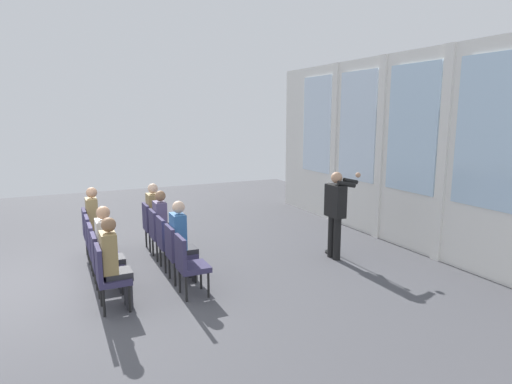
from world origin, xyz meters
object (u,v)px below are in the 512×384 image
object	(u,v)px
chair_r1_c1	(95,238)
audience_r1_c4	(113,259)
audience_r0_c1	(163,221)
chair_r0_c4	(188,262)
chair_r0_c1	(159,231)
chair_r1_c3	(103,260)
chair_r1_c0	(91,230)
chair_r1_c4	(108,274)
chair_r1_c2	(98,248)
chair_r0_c3	(177,250)
mic_stand	(333,236)
audience_r0_c0	(155,213)
speaker	(336,209)
chair_r0_c2	(167,240)
audience_r1_c3	(107,245)
audience_r0_c3	(181,237)
audience_r1_c0	(95,218)
chair_r0_c0	(152,223)

from	to	relation	value
chair_r1_c1	audience_r1_c4	distance (m)	1.94
audience_r0_c1	chair_r0_c4	xyz separation A→B (m)	(1.93, -0.08, -0.19)
chair_r0_c1	chair_r1_c3	size ratio (longest dim) A/B	1.00
chair_r1_c0	chair_r1_c4	world-z (taller)	same
chair_r1_c1	chair_r1_c2	size ratio (longest dim) A/B	1.00
chair_r0_c3	chair_r1_c2	bearing A→B (deg)	-119.24
mic_stand	chair_r1_c1	size ratio (longest dim) A/B	1.65
audience_r0_c0	chair_r1_c3	world-z (taller)	audience_r0_c0
speaker	chair_r0_c1	xyz separation A→B (m)	(-1.38, -3.02, -0.43)
chair_r0_c3	chair_r1_c2	distance (m)	1.31
audience_r0_c0	audience_r1_c4	size ratio (longest dim) A/B	1.01
audience_r0_c1	chair_r1_c1	bearing A→B (deg)	-90.00
chair_r1_c0	chair_r0_c2	bearing A→B (deg)	41.77
chair_r0_c4	chair_r1_c1	xyz separation A→B (m)	(-1.93, -1.15, 0.00)
mic_stand	chair_r1_c4	size ratio (longest dim) A/B	1.65
audience_r1_c3	chair_r1_c3	bearing A→B (deg)	-90.00
audience_r0_c3	chair_r1_c2	bearing A→B (deg)	-117.62
chair_r1_c0	chair_r1_c4	distance (m)	2.57
audience_r1_c0	chair_r1_c4	distance (m)	2.58
audience_r1_c0	chair_r1_c4	world-z (taller)	audience_r1_c0
audience_r0_c1	chair_r0_c2	xyz separation A→B (m)	(0.64, -0.08, -0.19)
chair_r1_c4	audience_r1_c4	size ratio (longest dim) A/B	0.71
audience_r0_c0	chair_r0_c3	distance (m)	1.94
audience_r0_c0	chair_r0_c4	bearing A→B (deg)	-1.78
chair_r1_c2	audience_r1_c0	bearing A→B (deg)	176.45
audience_r0_c1	chair_r0_c4	bearing A→B (deg)	-2.44
chair_r0_c3	audience_r1_c0	bearing A→B (deg)	-151.01
chair_r0_c2	chair_r0_c3	xyz separation A→B (m)	(0.64, 0.00, 0.00)
speaker	chair_r1_c4	xyz separation A→B (m)	(0.54, -4.17, -0.43)
speaker	chair_r1_c0	distance (m)	4.65
chair_r1_c0	audience_r1_c4	bearing A→B (deg)	1.80
chair_r0_c2	chair_r1_c2	distance (m)	1.15
audience_r0_c0	audience_r1_c0	xyz separation A→B (m)	(0.00, -1.15, 0.00)
speaker	audience_r1_c0	world-z (taller)	speaker
chair_r0_c2	chair_r0_c3	distance (m)	0.64
chair_r0_c0	chair_r1_c0	bearing A→B (deg)	-90.00
chair_r0_c1	audience_r1_c3	size ratio (longest dim) A/B	0.69
speaker	audience_r1_c4	world-z (taller)	speaker
audience_r0_c1	audience_r1_c0	size ratio (longest dim) A/B	0.97
chair_r0_c3	audience_r1_c4	bearing A→B (deg)	-58.94
chair_r1_c3	chair_r1_c4	distance (m)	0.64
chair_r0_c1	chair_r1_c2	world-z (taller)	same
chair_r0_c0	audience_r1_c0	distance (m)	1.09
audience_r0_c3	chair_r1_c2	world-z (taller)	audience_r0_c3
chair_r0_c0	audience_r0_c0	size ratio (longest dim) A/B	0.70
chair_r0_c0	chair_r1_c1	world-z (taller)	same
chair_r0_c0	chair_r0_c2	distance (m)	1.28
audience_r0_c0	chair_r0_c2	xyz separation A→B (m)	(1.28, -0.08, -0.21)
chair_r1_c1	mic_stand	bearing A→B (deg)	75.55
chair_r0_c3	audience_r0_c3	xyz separation A→B (m)	(-0.00, 0.08, 0.21)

